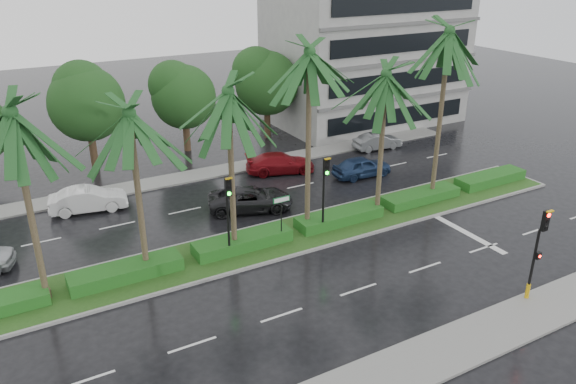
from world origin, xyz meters
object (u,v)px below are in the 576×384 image
signal_median_left (228,206)px  car_grey (377,141)px  street_sign (281,208)px  car_blue (362,167)px  car_white (88,199)px  car_red (280,163)px  car_darkgrey (250,199)px  signal_near (537,251)px

signal_median_left → car_grey: size_ratio=1.14×
street_sign → car_blue: size_ratio=0.63×
car_white → car_red: car_white is taller
car_white → car_red: 12.94m
street_sign → car_darkgrey: (0.50, 4.77, -1.43)m
car_blue → signal_near: bearing=173.7°
car_darkgrey → car_blue: car_blue is taller
car_white → car_blue: car_white is taller
car_darkgrey → car_blue: (9.00, 1.15, 0.01)m
signal_near → street_sign: signal_near is taller
car_darkgrey → car_red: bearing=-25.3°
street_sign → car_red: 10.66m
signal_near → car_grey: size_ratio=1.14×
car_grey → car_blue: bearing=137.9°
street_sign → signal_median_left: bearing=-176.5°
street_sign → car_grey: bearing=35.6°
car_blue → car_white: bearing=81.6°
signal_near → signal_median_left: size_ratio=1.00×
signal_near → car_white: 24.38m
signal_median_left → car_white: signal_median_left is taller
car_white → car_red: size_ratio=0.93×
car_red → signal_median_left: bearing=156.7°
signal_near → car_blue: (2.50, 15.79, -1.80)m
signal_median_left → car_red: size_ratio=0.91×
signal_near → car_darkgrey: signal_near is taller
car_white → car_darkgrey: 9.58m
car_white → car_darkgrey: car_white is taller
signal_near → street_sign: size_ratio=1.68×
signal_median_left → car_white: size_ratio=0.98×
car_white → street_sign: bearing=-129.6°
street_sign → car_blue: street_sign is taller
street_sign → signal_near: bearing=-54.7°
street_sign → car_blue: bearing=31.9°
car_white → car_grey: 21.95m
signal_near → car_white: (-14.94, 19.19, -1.77)m
street_sign → car_blue: 11.28m
street_sign → car_red: street_sign is taller
signal_median_left → street_sign: (3.00, 0.18, -0.87)m
signal_median_left → car_white: (-4.94, 9.50, -2.27)m
street_sign → car_darkgrey: size_ratio=0.52×
signal_median_left → car_blue: (12.50, 6.10, -2.29)m
signal_near → car_grey: 21.17m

